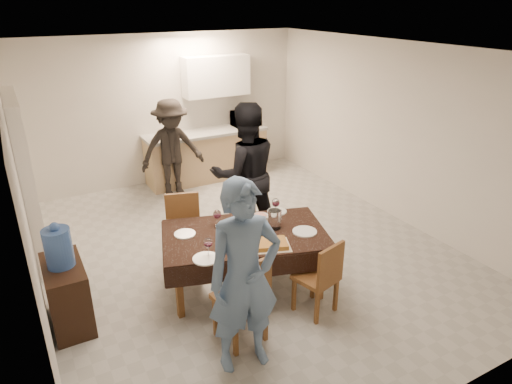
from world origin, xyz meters
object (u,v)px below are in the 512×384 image
water_jug (58,248)px  person_far (245,174)px  wine_bottle (239,220)px  savoury_tart (270,244)px  console (68,295)px  person_kitchen (172,149)px  person_near (244,278)px  dining_table (245,236)px  microwave (246,118)px  water_pitcher (274,219)px

water_jug → person_far: person_far is taller
wine_bottle → savoury_tart: size_ratio=0.73×
console → person_kitchen: size_ratio=0.45×
person_near → person_kitchen: 4.10m
person_near → person_far: (1.10, 2.10, 0.06)m
dining_table → microwave: size_ratio=4.03×
water_pitcher → console: bearing=171.1°
dining_table → person_kitchen: bearing=103.4°
console → water_pitcher: size_ratio=3.38×
savoury_tart → person_far: person_far is taller
water_jug → microwave: 4.85m
savoury_tart → person_far: 1.52m
water_jug → savoury_tart: (1.99, -0.68, -0.16)m
water_jug → person_kitchen: person_kitchen is taller
dining_table → person_far: person_far is taller
person_kitchen → wine_bottle: bearing=-94.7°
savoury_tart → person_kitchen: 3.37m
savoury_tart → person_far: (0.45, 1.43, 0.23)m
water_pitcher → person_near: person_near is taller
wine_bottle → microwave: bearing=61.2°
savoury_tart → person_kitchen: size_ratio=0.26×
dining_table → savoury_tart: 0.40m
water_jug → wine_bottle: size_ratio=1.28×
wine_bottle → savoury_tart: bearing=-70.8°
microwave → person_far: (-1.26, -2.38, -0.08)m
dining_table → microwave: microwave is taller
water_jug → water_pitcher: water_jug is taller
person_kitchen → dining_table: bearing=-93.7°
water_pitcher → savoury_tart: water_pitcher is taller
person_far → person_kitchen: bearing=-68.3°
water_jug → person_near: (1.34, -1.35, 0.02)m
water_pitcher → person_far: (0.20, 1.10, 0.15)m
savoury_tart → person_far: bearing=72.5°
console → person_near: 1.98m
dining_table → console: dining_table is taller
console → microwave: microwave is taller
wine_bottle → microwave: 3.87m
console → person_kitchen: 3.43m
water_jug → person_near: size_ratio=0.22×
dining_table → wine_bottle: wine_bottle is taller
water_jug → water_pitcher: bearing=-8.9°
console → person_near: size_ratio=0.41×
console → microwave: size_ratio=1.49×
dining_table → console: (-1.89, 0.30, -0.33)m
savoury_tart → person_kitchen: person_kitchen is taller
dining_table → microwave: bearing=79.2°
microwave → person_kitchen: bearing=15.5°
wine_bottle → savoury_tart: (0.15, -0.43, -0.13)m
console → person_near: person_near is taller
wine_bottle → water_pitcher: size_ratio=1.39×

